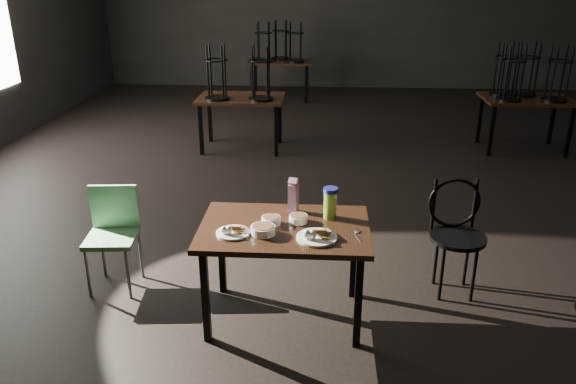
# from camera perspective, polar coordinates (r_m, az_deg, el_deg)

# --- Properties ---
(main_table) EXTENTS (1.20, 0.80, 0.75)m
(main_table) POSITION_cam_1_polar(r_m,az_deg,el_deg) (4.00, -0.37, -4.53)
(main_table) COLOR black
(main_table) RESTS_ON ground
(plate_left) EXTENTS (0.23, 0.23, 0.08)m
(plate_left) POSITION_cam_1_polar(r_m,az_deg,el_deg) (3.86, -5.64, -3.97)
(plate_left) COLOR white
(plate_left) RESTS_ON main_table
(plate_right) EXTENTS (0.28, 0.28, 0.09)m
(plate_right) POSITION_cam_1_polar(r_m,az_deg,el_deg) (3.78, 2.90, -4.43)
(plate_right) COLOR white
(plate_right) RESTS_ON main_table
(bowl_near) EXTENTS (0.14, 0.14, 0.05)m
(bowl_near) POSITION_cam_1_polar(r_m,az_deg,el_deg) (3.99, -1.74, -2.87)
(bowl_near) COLOR white
(bowl_near) RESTS_ON main_table
(bowl_far) EXTENTS (0.13, 0.13, 0.05)m
(bowl_far) POSITION_cam_1_polar(r_m,az_deg,el_deg) (4.01, 1.05, -2.71)
(bowl_far) COLOR white
(bowl_far) RESTS_ON main_table
(bowl_big) EXTENTS (0.17, 0.17, 0.06)m
(bowl_big) POSITION_cam_1_polar(r_m,az_deg,el_deg) (3.84, -2.57, -3.84)
(bowl_big) COLOR white
(bowl_big) RESTS_ON main_table
(juice_carton) EXTENTS (0.08, 0.08, 0.27)m
(juice_carton) POSITION_cam_1_polar(r_m,az_deg,el_deg) (4.15, 0.55, -0.40)
(juice_carton) COLOR #801763
(juice_carton) RESTS_ON main_table
(water_bottle) EXTENTS (0.12, 0.12, 0.23)m
(water_bottle) POSITION_cam_1_polar(r_m,az_deg,el_deg) (4.06, 4.32, -1.09)
(water_bottle) COLOR #89C138
(water_bottle) RESTS_ON main_table
(spoon) EXTENTS (0.05, 0.18, 0.01)m
(spoon) POSITION_cam_1_polar(r_m,az_deg,el_deg) (3.90, 7.06, -4.08)
(spoon) COLOR silver
(spoon) RESTS_ON main_table
(bentwood_chair) EXTENTS (0.44, 0.43, 0.92)m
(bentwood_chair) POSITION_cam_1_polar(r_m,az_deg,el_deg) (4.61, 16.71, -3.47)
(bentwood_chair) COLOR black
(bentwood_chair) RESTS_ON ground
(school_chair) EXTENTS (0.42, 0.42, 0.83)m
(school_chair) POSITION_cam_1_polar(r_m,az_deg,el_deg) (4.72, -17.35, -3.54)
(school_chair) COLOR #73B381
(school_chair) RESTS_ON ground
(bg_table_left) EXTENTS (1.20, 0.80, 1.48)m
(bg_table_left) POSITION_cam_1_polar(r_m,az_deg,el_deg) (7.93, -4.85, 9.54)
(bg_table_left) COLOR black
(bg_table_left) RESTS_ON ground
(bg_table_right) EXTENTS (1.20, 0.80, 1.48)m
(bg_table_right) POSITION_cam_1_polar(r_m,az_deg,el_deg) (8.55, 22.99, 9.13)
(bg_table_right) COLOR black
(bg_table_right) RESTS_ON ground
(bg_table_far) EXTENTS (1.20, 0.80, 1.48)m
(bg_table_far) POSITION_cam_1_polar(r_m,az_deg,el_deg) (11.11, -0.81, 13.36)
(bg_table_far) COLOR black
(bg_table_far) RESTS_ON ground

